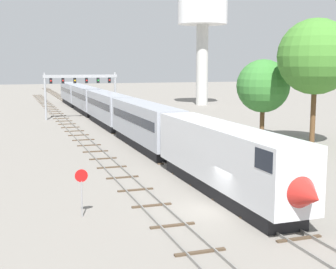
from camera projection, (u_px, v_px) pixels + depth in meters
ground_plane at (215, 210)px, 29.39m from camera, size 400.00×400.00×0.00m
track_main at (88, 114)px, 86.21m from camera, size 2.60×200.00×0.16m
track_near at (72, 129)px, 65.73m from camera, size 2.60×160.00×0.16m
passenger_train at (107, 108)px, 69.62m from camera, size 3.04×98.20×4.80m
signal_gantry at (81, 85)px, 78.06m from camera, size 12.10×0.49×7.61m
water_tower at (203, 16)px, 102.79m from camera, size 10.93×10.93×24.22m
stop_sign at (82, 186)px, 27.76m from camera, size 0.76×0.08×2.88m
trackside_tree_left at (316, 57)px, 51.03m from camera, size 8.20×8.20×13.87m
trackside_tree_mid at (263, 86)px, 57.32m from camera, size 6.43×6.43×9.57m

